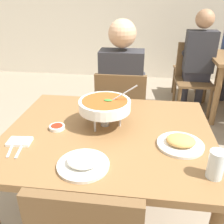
{
  "coord_description": "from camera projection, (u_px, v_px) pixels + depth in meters",
  "views": [
    {
      "loc": [
        0.18,
        -1.21,
        1.5
      ],
      "look_at": [
        0.0,
        0.15,
        0.82
      ],
      "focal_mm": 39.74,
      "sensor_mm": 36.0,
      "label": 1
    }
  ],
  "objects": [
    {
      "name": "curry_bowl",
      "position": [
        105.0,
        106.0,
        1.43
      ],
      "size": [
        0.33,
        0.3,
        0.26
      ],
      "color": "silver",
      "rests_on": "dining_table_main"
    },
    {
      "name": "rice_plate",
      "position": [
        83.0,
        163.0,
        1.13
      ],
      "size": [
        0.24,
        0.24,
        0.06
      ],
      "color": "white",
      "rests_on": "dining_table_main"
    },
    {
      "name": "chair_bg_window",
      "position": [
        198.0,
        65.0,
        3.65
      ],
      "size": [
        0.49,
        0.49,
        0.9
      ],
      "color": "brown",
      "rests_on": "ground_plane"
    },
    {
      "name": "napkin_folded",
      "position": [
        20.0,
        142.0,
        1.31
      ],
      "size": [
        0.13,
        0.09,
        0.02
      ],
      "primitive_type": "cube",
      "rotation": [
        0.0,
        0.0,
        0.08
      ],
      "color": "white",
      "rests_on": "dining_table_main"
    },
    {
      "name": "appetizer_plate",
      "position": [
        181.0,
        142.0,
        1.28
      ],
      "size": [
        0.24,
        0.24,
        0.06
      ],
      "color": "white",
      "rests_on": "dining_table_main"
    },
    {
      "name": "fork_utensil",
      "position": [
        12.0,
        147.0,
        1.27
      ],
      "size": [
        0.05,
        0.17,
        0.01
      ],
      "primitive_type": "cube",
      "rotation": [
        0.0,
        0.0,
        0.25
      ],
      "color": "silver",
      "rests_on": "dining_table_main"
    },
    {
      "name": "sauce_dish",
      "position": [
        57.0,
        127.0,
        1.44
      ],
      "size": [
        0.09,
        0.09,
        0.02
      ],
      "color": "white",
      "rests_on": "dining_table_main"
    },
    {
      "name": "dining_table_main",
      "position": [
        109.0,
        148.0,
        1.47
      ],
      "size": [
        1.18,
        0.97,
        0.77
      ],
      "color": "brown",
      "rests_on": "ground_plane"
    },
    {
      "name": "chair_diner_main",
      "position": [
        121.0,
        113.0,
        2.22
      ],
      "size": [
        0.44,
        0.44,
        0.9
      ],
      "color": "brown",
      "rests_on": "ground_plane"
    },
    {
      "name": "chair_bg_middle",
      "position": [
        193.0,
        74.0,
        3.25
      ],
      "size": [
        0.46,
        0.46,
        0.9
      ],
      "color": "brown",
      "rests_on": "ground_plane"
    },
    {
      "name": "spoon_utensil",
      "position": [
        21.0,
        148.0,
        1.26
      ],
      "size": [
        0.04,
        0.17,
        0.01
      ],
      "primitive_type": "cube",
      "rotation": [
        0.0,
        0.0,
        0.16
      ],
      "color": "silver",
      "rests_on": "dining_table_main"
    },
    {
      "name": "patron_bg_middle",
      "position": [
        198.0,
        57.0,
        3.13
      ],
      "size": [
        0.4,
        0.45,
        1.31
      ],
      "color": "#2D2D38",
      "rests_on": "ground_plane"
    },
    {
      "name": "diner_main",
      "position": [
        122.0,
        87.0,
        2.15
      ],
      "size": [
        0.4,
        0.45,
        1.31
      ],
      "color": "#2D2D38",
      "rests_on": "ground_plane"
    },
    {
      "name": "drink_glass",
      "position": [
        216.0,
        166.0,
        1.05
      ],
      "size": [
        0.07,
        0.07,
        0.13
      ],
      "color": "silver",
      "rests_on": "dining_table_main"
    }
  ]
}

